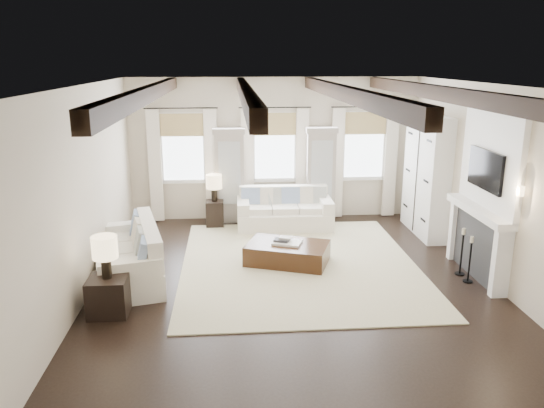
{
  "coord_description": "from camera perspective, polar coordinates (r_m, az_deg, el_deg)",
  "views": [
    {
      "loc": [
        -0.99,
        -8.12,
        3.59
      ],
      "look_at": [
        -0.29,
        0.71,
        1.15
      ],
      "focal_mm": 35.0,
      "sensor_mm": 36.0,
      "label": 1
    }
  ],
  "objects": [
    {
      "name": "sofa_back",
      "position": [
        11.58,
        1.33,
        -0.8
      ],
      "size": [
        2.06,
        0.96,
        0.88
      ],
      "color": "white",
      "rests_on": "ground"
    },
    {
      "name": "lamp_back",
      "position": [
        11.57,
        -6.25,
        2.24
      ],
      "size": [
        0.34,
        0.34,
        0.59
      ],
      "color": "black",
      "rests_on": "side_table_back"
    },
    {
      "name": "candlestick_near",
      "position": [
        9.37,
        20.48,
        -6.0
      ],
      "size": [
        0.16,
        0.16,
        0.79
      ],
      "color": "black",
      "rests_on": "ground"
    },
    {
      "name": "lamp_front",
      "position": [
        7.86,
        -17.54,
        -4.72
      ],
      "size": [
        0.36,
        0.36,
        0.63
      ],
      "color": "black",
      "rests_on": "side_table_front"
    },
    {
      "name": "ground",
      "position": [
        8.93,
        2.26,
        -8.32
      ],
      "size": [
        7.5,
        7.5,
        0.0
      ],
      "primitive_type": "plane",
      "color": "black",
      "rests_on": "ground"
    },
    {
      "name": "area_rug",
      "position": [
        9.63,
        2.91,
        -6.45
      ],
      "size": [
        4.17,
        4.84,
        0.02
      ],
      "primitive_type": "cube",
      "color": "beige",
      "rests_on": "ground"
    },
    {
      "name": "tray",
      "position": [
        9.55,
        1.66,
        -4.15
      ],
      "size": [
        0.6,
        0.53,
        0.04
      ],
      "primitive_type": "cube",
      "rotation": [
        0.0,
        0.0,
        -0.35
      ],
      "color": "white",
      "rests_on": "ottoman"
    },
    {
      "name": "room_shell",
      "position": [
        9.33,
        6.32,
        4.81
      ],
      "size": [
        6.54,
        7.54,
        3.22
      ],
      "color": "beige",
      "rests_on": "ground"
    },
    {
      "name": "side_table_back",
      "position": [
        11.74,
        -6.16,
        -1.03
      ],
      "size": [
        0.38,
        0.38,
        0.57
      ],
      "primitive_type": "cube",
      "color": "black",
      "rests_on": "ground"
    },
    {
      "name": "candlestick_far",
      "position": [
        9.63,
        19.7,
        -5.24
      ],
      "size": [
        0.17,
        0.17,
        0.83
      ],
      "color": "black",
      "rests_on": "ground"
    },
    {
      "name": "book_lower",
      "position": [
        9.55,
        1.05,
        -3.89
      ],
      "size": [
        0.31,
        0.28,
        0.04
      ],
      "primitive_type": "cube",
      "rotation": [
        0.0,
        0.0,
        -0.35
      ],
      "color": "#262628",
      "rests_on": "tray"
    },
    {
      "name": "side_table_front",
      "position": [
        8.12,
        -17.14,
        -9.39
      ],
      "size": [
        0.56,
        0.56,
        0.56
      ],
      "primitive_type": "cube",
      "color": "black",
      "rests_on": "ground"
    },
    {
      "name": "ottoman",
      "position": [
        9.61,
        1.68,
        -5.34
      ],
      "size": [
        1.64,
        1.32,
        0.37
      ],
      "primitive_type": "cube",
      "rotation": [
        0.0,
        0.0,
        -0.35
      ],
      "color": "black",
      "rests_on": "ground"
    },
    {
      "name": "sofa_left",
      "position": [
        9.22,
        -14.87,
        -5.55
      ],
      "size": [
        1.48,
        2.37,
        0.94
      ],
      "color": "white",
      "rests_on": "ground"
    },
    {
      "name": "book_upper",
      "position": [
        9.57,
        1.48,
        -3.63
      ],
      "size": [
        0.26,
        0.23,
        0.03
      ],
      "primitive_type": "cube",
      "rotation": [
        0.0,
        0.0,
        -0.35
      ],
      "color": "beige",
      "rests_on": "book_lower"
    }
  ]
}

